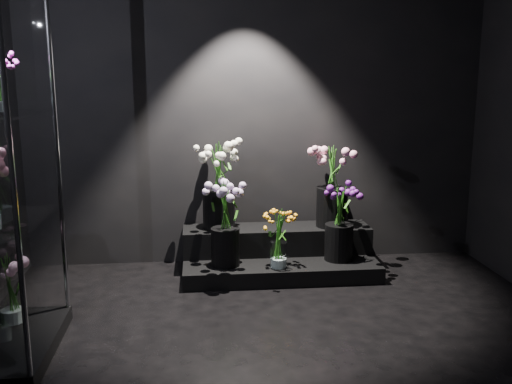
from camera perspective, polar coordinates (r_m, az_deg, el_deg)
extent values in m
plane|color=black|center=(3.45, 3.60, -17.20)|extent=(4.00, 4.00, 0.00)
plane|color=black|center=(5.01, 0.02, 8.70)|extent=(4.00, 0.00, 4.00)
plane|color=black|center=(1.13, 21.37, -2.75)|extent=(4.00, 0.00, 4.00)
cube|color=black|center=(4.89, 2.35, -7.36)|extent=(1.62, 0.72, 0.14)
cube|color=black|center=(5.00, 2.07, -4.74)|extent=(1.62, 0.36, 0.23)
cube|color=black|center=(3.88, -23.66, -13.93)|extent=(0.58, 0.96, 0.10)
cylinder|color=white|center=(4.61, 2.27, -6.27)|extent=(0.14, 0.14, 0.21)
cylinder|color=black|center=(4.64, -3.08, -5.49)|extent=(0.23, 0.23, 0.31)
cylinder|color=black|center=(4.82, 8.27, -4.98)|extent=(0.23, 0.23, 0.31)
cylinder|color=black|center=(4.90, -3.74, -1.68)|extent=(0.27, 0.27, 0.34)
cylinder|color=black|center=(4.99, 7.60, -1.49)|extent=(0.27, 0.27, 0.34)
cylinder|color=white|center=(4.04, -23.28, -10.24)|extent=(0.15, 0.15, 0.25)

